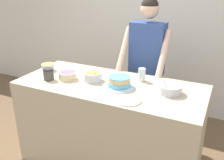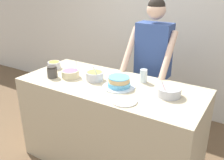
{
  "view_description": "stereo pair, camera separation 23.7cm",
  "coord_description": "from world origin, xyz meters",
  "px_view_note": "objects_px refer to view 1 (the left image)",
  "views": [
    {
      "loc": [
        1.0,
        -1.63,
        1.9
      ],
      "look_at": [
        0.05,
        0.36,
        1.01
      ],
      "focal_mm": 40.0,
      "sensor_mm": 36.0,
      "label": 1
    },
    {
      "loc": [
        1.21,
        -1.51,
        1.9
      ],
      "look_at": [
        0.05,
        0.36,
        1.01
      ],
      "focal_mm": 40.0,
      "sensor_mm": 36.0,
      "label": 2
    }
  ],
  "objects_px": {
    "cake": "(119,82)",
    "frosting_bowl_purple": "(67,75)",
    "frosting_bowl_olive": "(93,76)",
    "ceramic_plate": "(128,100)",
    "person_baker": "(147,57)",
    "frosting_bowl_orange": "(48,67)",
    "frosting_bowl_pink": "(170,89)",
    "drinking_glass": "(142,75)",
    "stoneware_jar": "(49,74)"
  },
  "relations": [
    {
      "from": "cake",
      "to": "frosting_bowl_purple",
      "type": "xyz_separation_m",
      "value": [
        -0.56,
        -0.05,
        -0.01
      ]
    },
    {
      "from": "frosting_bowl_purple",
      "to": "frosting_bowl_olive",
      "type": "distance_m",
      "value": 0.27
    },
    {
      "from": "cake",
      "to": "ceramic_plate",
      "type": "bearing_deg",
      "value": -51.16
    },
    {
      "from": "person_baker",
      "to": "frosting_bowl_orange",
      "type": "relative_size",
      "value": 12.1
    },
    {
      "from": "frosting_bowl_olive",
      "to": "frosting_bowl_pink",
      "type": "bearing_deg",
      "value": 3.02
    },
    {
      "from": "ceramic_plate",
      "to": "frosting_bowl_olive",
      "type": "bearing_deg",
      "value": 151.75
    },
    {
      "from": "drinking_glass",
      "to": "stoneware_jar",
      "type": "distance_m",
      "value": 0.95
    },
    {
      "from": "frosting_bowl_olive",
      "to": "frosting_bowl_pink",
      "type": "relative_size",
      "value": 0.86
    },
    {
      "from": "frosting_bowl_orange",
      "to": "stoneware_jar",
      "type": "bearing_deg",
      "value": -49.66
    },
    {
      "from": "frosting_bowl_pink",
      "to": "ceramic_plate",
      "type": "relative_size",
      "value": 0.96
    },
    {
      "from": "ceramic_plate",
      "to": "cake",
      "type": "bearing_deg",
      "value": 128.84
    },
    {
      "from": "drinking_glass",
      "to": "person_baker",
      "type": "bearing_deg",
      "value": 102.59
    },
    {
      "from": "person_baker",
      "to": "frosting_bowl_orange",
      "type": "height_order",
      "value": "person_baker"
    },
    {
      "from": "frosting_bowl_orange",
      "to": "drinking_glass",
      "type": "bearing_deg",
      "value": 8.64
    },
    {
      "from": "drinking_glass",
      "to": "frosting_bowl_olive",
      "type": "bearing_deg",
      "value": -154.17
    },
    {
      "from": "frosting_bowl_orange",
      "to": "frosting_bowl_pink",
      "type": "relative_size",
      "value": 0.68
    },
    {
      "from": "frosting_bowl_olive",
      "to": "ceramic_plate",
      "type": "distance_m",
      "value": 0.56
    },
    {
      "from": "cake",
      "to": "frosting_bowl_pink",
      "type": "bearing_deg",
      "value": 7.84
    },
    {
      "from": "person_baker",
      "to": "frosting_bowl_orange",
      "type": "distance_m",
      "value": 1.14
    },
    {
      "from": "frosting_bowl_purple",
      "to": "frosting_bowl_orange",
      "type": "distance_m",
      "value": 0.37
    },
    {
      "from": "frosting_bowl_purple",
      "to": "drinking_glass",
      "type": "xyz_separation_m",
      "value": [
        0.71,
        0.28,
        0.02
      ]
    },
    {
      "from": "cake",
      "to": "ceramic_plate",
      "type": "relative_size",
      "value": 1.43
    },
    {
      "from": "drinking_glass",
      "to": "ceramic_plate",
      "type": "bearing_deg",
      "value": -83.89
    },
    {
      "from": "frosting_bowl_purple",
      "to": "stoneware_jar",
      "type": "distance_m",
      "value": 0.19
    },
    {
      "from": "cake",
      "to": "stoneware_jar",
      "type": "height_order",
      "value": "stoneware_jar"
    },
    {
      "from": "frosting_bowl_purple",
      "to": "ceramic_plate",
      "type": "relative_size",
      "value": 0.86
    },
    {
      "from": "person_baker",
      "to": "frosting_bowl_orange",
      "type": "xyz_separation_m",
      "value": [
        -0.95,
        -0.64,
        -0.06
      ]
    },
    {
      "from": "frosting_bowl_orange",
      "to": "drinking_glass",
      "type": "xyz_separation_m",
      "value": [
        1.05,
        0.16,
        0.02
      ]
    },
    {
      "from": "frosting_bowl_orange",
      "to": "frosting_bowl_pink",
      "type": "xyz_separation_m",
      "value": [
        1.38,
        -0.01,
        0.0
      ]
    },
    {
      "from": "frosting_bowl_pink",
      "to": "person_baker",
      "type": "bearing_deg",
      "value": 123.78
    },
    {
      "from": "person_baker",
      "to": "drinking_glass",
      "type": "bearing_deg",
      "value": -77.41
    },
    {
      "from": "frosting_bowl_purple",
      "to": "drinking_glass",
      "type": "bearing_deg",
      "value": 21.89
    },
    {
      "from": "frosting_bowl_purple",
      "to": "stoneware_jar",
      "type": "relative_size",
      "value": 1.54
    },
    {
      "from": "person_baker",
      "to": "ceramic_plate",
      "type": "height_order",
      "value": "person_baker"
    },
    {
      "from": "drinking_glass",
      "to": "ceramic_plate",
      "type": "xyz_separation_m",
      "value": [
        0.05,
        -0.48,
        -0.06
      ]
    },
    {
      "from": "frosting_bowl_orange",
      "to": "ceramic_plate",
      "type": "xyz_separation_m",
      "value": [
        1.11,
        -0.32,
        -0.04
      ]
    },
    {
      "from": "frosting_bowl_pink",
      "to": "stoneware_jar",
      "type": "bearing_deg",
      "value": -170.06
    },
    {
      "from": "person_baker",
      "to": "ceramic_plate",
      "type": "relative_size",
      "value": 7.91
    },
    {
      "from": "person_baker",
      "to": "drinking_glass",
      "type": "height_order",
      "value": "person_baker"
    },
    {
      "from": "cake",
      "to": "frosting_bowl_pink",
      "type": "relative_size",
      "value": 1.49
    },
    {
      "from": "frosting_bowl_olive",
      "to": "frosting_bowl_pink",
      "type": "distance_m",
      "value": 0.77
    },
    {
      "from": "frosting_bowl_pink",
      "to": "cake",
      "type": "bearing_deg",
      "value": -172.16
    },
    {
      "from": "frosting_bowl_orange",
      "to": "ceramic_plate",
      "type": "height_order",
      "value": "frosting_bowl_orange"
    },
    {
      "from": "cake",
      "to": "ceramic_plate",
      "type": "height_order",
      "value": "cake"
    },
    {
      "from": "person_baker",
      "to": "frosting_bowl_pink",
      "type": "bearing_deg",
      "value": -56.22
    },
    {
      "from": "frosting_bowl_orange",
      "to": "drinking_glass",
      "type": "relative_size",
      "value": 1.07
    },
    {
      "from": "frosting_bowl_olive",
      "to": "frosting_bowl_orange",
      "type": "distance_m",
      "value": 0.61
    },
    {
      "from": "person_baker",
      "to": "stoneware_jar",
      "type": "xyz_separation_m",
      "value": [
        -0.76,
        -0.86,
        -0.04
      ]
    },
    {
      "from": "person_baker",
      "to": "stoneware_jar",
      "type": "relative_size",
      "value": 14.21
    },
    {
      "from": "cake",
      "to": "frosting_bowl_pink",
      "type": "distance_m",
      "value": 0.48
    }
  ]
}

